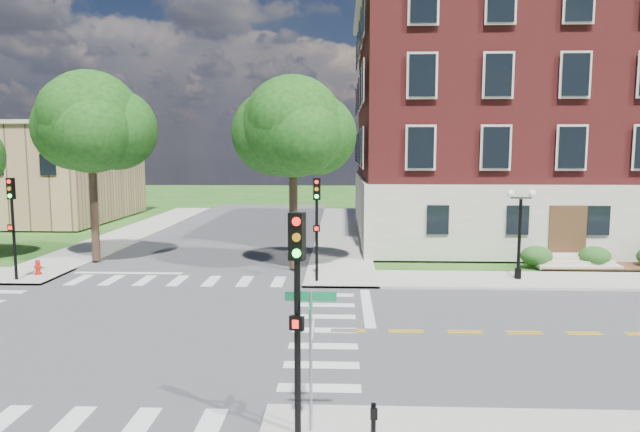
{
  "coord_description": "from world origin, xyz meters",
  "views": [
    {
      "loc": [
        7.77,
        -19.05,
        6.21
      ],
      "look_at": [
        6.78,
        6.76,
        3.2
      ],
      "focal_mm": 32.0,
      "sensor_mm": 36.0,
      "label": 1
    }
  ],
  "objects_px": {
    "traffic_signal_nw": "(12,215)",
    "fire_hydrant": "(38,268)",
    "push_button_post": "(373,430)",
    "twin_lamp_west": "(520,229)",
    "traffic_signal_se": "(297,295)",
    "traffic_signal_ne": "(317,216)",
    "street_sign_pole": "(311,333)"
  },
  "relations": [
    {
      "from": "traffic_signal_nw",
      "to": "fire_hydrant",
      "type": "xyz_separation_m",
      "value": [
        0.47,
        1.08,
        -2.72
      ]
    },
    {
      "from": "traffic_signal_nw",
      "to": "push_button_post",
      "type": "height_order",
      "value": "traffic_signal_nw"
    },
    {
      "from": "traffic_signal_nw",
      "to": "twin_lamp_west",
      "type": "relative_size",
      "value": 1.13
    },
    {
      "from": "twin_lamp_west",
      "to": "traffic_signal_se",
      "type": "bearing_deg",
      "value": -121.44
    },
    {
      "from": "traffic_signal_nw",
      "to": "traffic_signal_se",
      "type": "bearing_deg",
      "value": -44.42
    },
    {
      "from": "traffic_signal_ne",
      "to": "fire_hydrant",
      "type": "relative_size",
      "value": 6.4
    },
    {
      "from": "traffic_signal_se",
      "to": "traffic_signal_nw",
      "type": "distance_m",
      "value": 20.18
    },
    {
      "from": "traffic_signal_ne",
      "to": "fire_hydrant",
      "type": "xyz_separation_m",
      "value": [
        -13.72,
        0.84,
        -2.72
      ]
    },
    {
      "from": "traffic_signal_se",
      "to": "traffic_signal_nw",
      "type": "height_order",
      "value": "same"
    },
    {
      "from": "street_sign_pole",
      "to": "fire_hydrant",
      "type": "xyz_separation_m",
      "value": [
        -14.23,
        15.08,
        -1.84
      ]
    },
    {
      "from": "traffic_signal_nw",
      "to": "street_sign_pole",
      "type": "height_order",
      "value": "traffic_signal_nw"
    },
    {
      "from": "traffic_signal_ne",
      "to": "push_button_post",
      "type": "height_order",
      "value": "traffic_signal_ne"
    },
    {
      "from": "street_sign_pole",
      "to": "fire_hydrant",
      "type": "height_order",
      "value": "street_sign_pole"
    },
    {
      "from": "traffic_signal_ne",
      "to": "traffic_signal_nw",
      "type": "xyz_separation_m",
      "value": [
        -14.19,
        -0.24,
        0.0
      ]
    },
    {
      "from": "traffic_signal_se",
      "to": "push_button_post",
      "type": "xyz_separation_m",
      "value": [
        1.56,
        -1.1,
        -2.39
      ]
    },
    {
      "from": "traffic_signal_nw",
      "to": "push_button_post",
      "type": "relative_size",
      "value": 4.0
    },
    {
      "from": "twin_lamp_west",
      "to": "street_sign_pole",
      "type": "distance_m",
      "value": 17.59
    },
    {
      "from": "traffic_signal_ne",
      "to": "street_sign_pole",
      "type": "relative_size",
      "value": 1.55
    },
    {
      "from": "street_sign_pole",
      "to": "fire_hydrant",
      "type": "relative_size",
      "value": 4.13
    },
    {
      "from": "traffic_signal_se",
      "to": "fire_hydrant",
      "type": "relative_size",
      "value": 6.4
    },
    {
      "from": "twin_lamp_west",
      "to": "push_button_post",
      "type": "relative_size",
      "value": 3.53
    },
    {
      "from": "traffic_signal_se",
      "to": "fire_hydrant",
      "type": "height_order",
      "value": "traffic_signal_se"
    },
    {
      "from": "traffic_signal_ne",
      "to": "twin_lamp_west",
      "type": "height_order",
      "value": "traffic_signal_ne"
    },
    {
      "from": "traffic_signal_se",
      "to": "traffic_signal_ne",
      "type": "xyz_separation_m",
      "value": [
        -0.23,
        14.37,
        0.0
      ]
    },
    {
      "from": "traffic_signal_nw",
      "to": "twin_lamp_west",
      "type": "xyz_separation_m",
      "value": [
        23.73,
        1.1,
        -0.66
      ]
    },
    {
      "from": "street_sign_pole",
      "to": "traffic_signal_nw",
      "type": "bearing_deg",
      "value": 136.41
    },
    {
      "from": "traffic_signal_ne",
      "to": "traffic_signal_nw",
      "type": "bearing_deg",
      "value": -179.02
    },
    {
      "from": "traffic_signal_se",
      "to": "traffic_signal_ne",
      "type": "height_order",
      "value": "same"
    },
    {
      "from": "traffic_signal_nw",
      "to": "twin_lamp_west",
      "type": "bearing_deg",
      "value": 2.66
    },
    {
      "from": "traffic_signal_ne",
      "to": "twin_lamp_west",
      "type": "xyz_separation_m",
      "value": [
        9.54,
        0.86,
        -0.66
      ]
    },
    {
      "from": "twin_lamp_west",
      "to": "push_button_post",
      "type": "bearing_deg",
      "value": -115.38
    },
    {
      "from": "traffic_signal_ne",
      "to": "street_sign_pole",
      "type": "height_order",
      "value": "traffic_signal_ne"
    }
  ]
}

